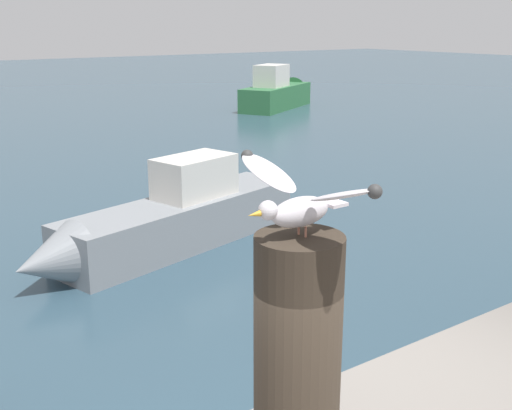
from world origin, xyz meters
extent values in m
cylinder|color=#382D23|center=(-0.72, -0.51, 2.19)|extent=(0.31, 0.31, 0.99)
cylinder|color=tan|center=(-0.71, -0.50, 2.71)|extent=(0.01, 0.01, 0.04)
cylinder|color=tan|center=(-0.71, -0.53, 2.71)|extent=(0.01, 0.01, 0.04)
ellipsoid|color=silver|center=(-0.72, -0.51, 2.78)|extent=(0.23, 0.09, 0.10)
sphere|color=silver|center=(-0.86, -0.51, 2.80)|extent=(0.06, 0.06, 0.06)
cone|color=gold|center=(-0.91, -0.51, 2.80)|extent=(0.05, 0.02, 0.02)
cube|color=silver|center=(-0.58, -0.51, 2.78)|extent=(0.07, 0.08, 0.01)
ellipsoid|color=silver|center=(-0.72, -0.33, 2.87)|extent=(0.12, 0.28, 0.11)
sphere|color=#3B3B3B|center=(-0.72, -0.20, 2.91)|extent=(0.04, 0.04, 0.04)
ellipsoid|color=silver|center=(-0.71, -0.70, 2.87)|extent=(0.12, 0.28, 0.11)
sphere|color=#3B3B3B|center=(-0.71, -0.83, 2.91)|extent=(0.04, 0.04, 0.04)
cube|color=gray|center=(2.61, 6.40, 0.36)|extent=(4.36, 2.04, 0.73)
cone|color=gray|center=(0.31, 5.80, 0.40)|extent=(1.12, 1.12, 0.92)
cube|color=silver|center=(2.89, 6.47, 1.05)|extent=(1.39, 1.03, 0.64)
cube|color=#2D6B3D|center=(13.80, 18.73, 0.46)|extent=(4.33, 3.23, 0.92)
cone|color=#2D6B3D|center=(15.94, 19.92, 0.50)|extent=(1.65, 1.65, 1.21)
cube|color=silver|center=(13.39, 18.50, 1.34)|extent=(1.69, 1.53, 0.85)
camera|label=1|loc=(-2.02, -2.08, 3.38)|focal=45.26mm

